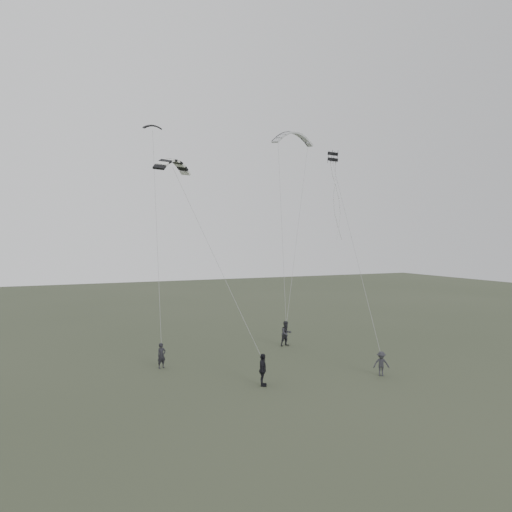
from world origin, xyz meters
name	(u,v)px	position (x,y,z in m)	size (l,w,h in m)	color
ground	(277,375)	(0.00, 0.00, 0.00)	(140.00, 140.00, 0.00)	#38412C
flyer_left	(162,356)	(-6.08, 4.53, 0.82)	(0.60, 0.39, 1.64)	black
flyer_right	(286,334)	(4.41, 7.16, 0.97)	(0.95, 0.74, 1.95)	#26262C
flyer_center	(263,370)	(-1.76, -1.73, 0.93)	(1.09, 0.45, 1.85)	black
flyer_far	(381,364)	(5.75, -2.79, 0.75)	(0.97, 0.56, 1.50)	#29292E
kite_dark_small	(153,126)	(-4.86, 12.17, 17.29)	(1.47, 0.44, 0.49)	black
kite_pale_large	(293,133)	(8.30, 13.27, 18.09)	(4.08, 0.92, 1.67)	#B4B6BA
kite_striped	(173,160)	(-5.19, 4.86, 13.53)	(3.18, 0.80, 1.23)	black
kite_box	(333,157)	(7.47, 5.39, 14.68)	(0.57, 0.57, 0.69)	black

